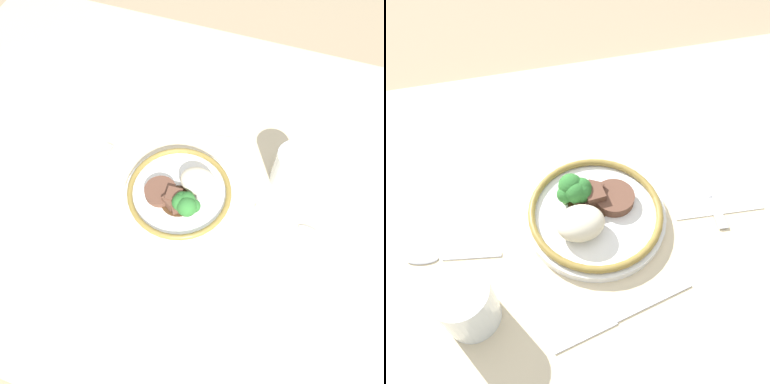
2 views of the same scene
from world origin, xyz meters
TOP-DOWN VIEW (x-y plane):
  - ground_plane at (0.00, 0.00)m, footprint 8.00×8.00m
  - dining_table at (0.00, 0.00)m, footprint 1.57×0.99m
  - napkin at (-0.26, -0.08)m, footprint 0.17×0.15m
  - plate at (-0.04, -0.06)m, footprint 0.24×0.24m
  - juice_glass at (0.17, 0.06)m, footprint 0.08×0.08m
  - fork at (-0.25, -0.05)m, footprint 0.03×0.17m
  - knife at (-0.03, 0.12)m, footprint 0.22×0.05m
  - spoon at (0.22, -0.04)m, footprint 0.15×0.04m

SIDE VIEW (x-z plane):
  - ground_plane at x=0.00m, z-range 0.00..0.00m
  - dining_table at x=0.00m, z-range 0.00..0.05m
  - napkin at x=-0.26m, z-range 0.05..0.05m
  - knife at x=-0.03m, z-range 0.05..0.05m
  - spoon at x=0.22m, z-range 0.05..0.05m
  - fork at x=-0.25m, z-range 0.05..0.05m
  - plate at x=-0.04m, z-range 0.04..0.10m
  - juice_glass at x=0.17m, z-range 0.04..0.14m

